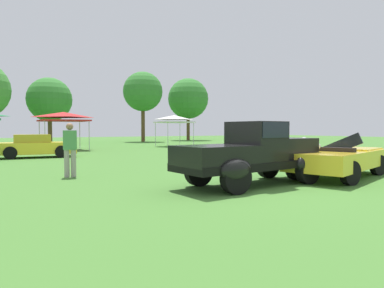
# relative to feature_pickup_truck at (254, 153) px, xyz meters

# --- Properties ---
(ground_plane) EXTENTS (120.00, 120.00, 0.00)m
(ground_plane) POSITION_rel_feature_pickup_truck_xyz_m (-0.29, -0.48, -0.87)
(ground_plane) COLOR #42752D
(feature_pickup_truck) EXTENTS (4.60, 2.09, 1.70)m
(feature_pickup_truck) POSITION_rel_feature_pickup_truck_xyz_m (0.00, 0.00, 0.00)
(feature_pickup_truck) COLOR black
(feature_pickup_truck) RESTS_ON ground_plane
(neighbor_convertible) EXTENTS (4.82, 2.98, 1.40)m
(neighbor_convertible) POSITION_rel_feature_pickup_truck_xyz_m (3.37, -0.17, -0.29)
(neighbor_convertible) COLOR yellow
(neighbor_convertible) RESTS_ON ground_plane
(show_car_yellow) EXTENTS (4.08, 1.98, 1.22)m
(show_car_yellow) POSITION_rel_feature_pickup_truck_xyz_m (-3.98, 12.87, -0.27)
(show_car_yellow) COLOR yellow
(show_car_yellow) RESTS_ON ground_plane
(show_car_charcoal) EXTENTS (4.09, 1.81, 1.22)m
(show_car_charcoal) POSITION_rel_feature_pickup_truck_xyz_m (10.17, 11.33, -0.27)
(show_car_charcoal) COLOR #28282D
(show_car_charcoal) RESTS_ON ground_plane
(spectator_by_row) EXTENTS (0.43, 0.29, 1.69)m
(spectator_by_row) POSITION_rel_feature_pickup_truck_xyz_m (-3.92, 4.11, 0.05)
(spectator_by_row) COLOR #9E998E
(spectator_by_row) RESTS_ON ground_plane
(canopy_tent_center_field) EXTENTS (3.16, 3.16, 2.71)m
(canopy_tent_center_field) POSITION_rel_feature_pickup_truck_xyz_m (-1.50, 18.58, 1.56)
(canopy_tent_center_field) COLOR #B7B7BC
(canopy_tent_center_field) RESTS_ON ground_plane
(canopy_tent_right_field) EXTENTS (2.73, 2.73, 2.71)m
(canopy_tent_right_field) POSITION_rel_feature_pickup_truck_xyz_m (7.85, 19.65, 1.55)
(canopy_tent_right_field) COLOR #B7B7BC
(canopy_tent_right_field) RESTS_ON ground_plane
(treeline_center) EXTENTS (4.72, 4.72, 7.05)m
(treeline_center) POSITION_rel_feature_pickup_truck_xyz_m (-0.30, 33.08, 3.80)
(treeline_center) COLOR brown
(treeline_center) RESTS_ON ground_plane
(treeline_mid_right) EXTENTS (4.67, 4.67, 8.29)m
(treeline_mid_right) POSITION_rel_feature_pickup_truck_xyz_m (9.84, 31.49, 5.05)
(treeline_mid_right) COLOR brown
(treeline_mid_right) RESTS_ON ground_plane
(treeline_far_right) EXTENTS (5.39, 5.39, 8.28)m
(treeline_far_right) POSITION_rel_feature_pickup_truck_xyz_m (17.14, 33.40, 4.70)
(treeline_far_right) COLOR brown
(treeline_far_right) RESTS_ON ground_plane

